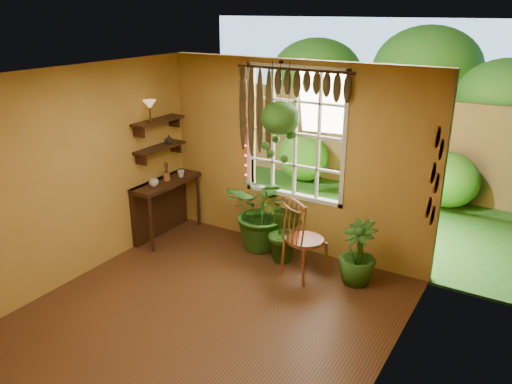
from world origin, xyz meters
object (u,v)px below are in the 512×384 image
counter_ledge (162,201)px  windsor_chair (303,250)px  hanging_basket (280,122)px  potted_plant_left (264,211)px  potted_plant_mid (285,233)px

counter_ledge → windsor_chair: 2.43m
windsor_chair → hanging_basket: (-0.63, 0.48, 1.53)m
counter_ledge → potted_plant_left: (1.59, 0.39, 0.03)m
counter_ledge → potted_plant_mid: size_ratio=1.34×
windsor_chair → potted_plant_left: 0.97m
potted_plant_mid → potted_plant_left: bearing=154.1°
counter_ledge → windsor_chair: windsor_chair is taller
windsor_chair → potted_plant_mid: (-0.37, 0.21, 0.07)m
counter_ledge → potted_plant_left: bearing=13.8°
windsor_chair → potted_plant_mid: size_ratio=1.44×
hanging_basket → potted_plant_mid: bearing=-46.4°
potted_plant_left → windsor_chair: bearing=-27.5°
windsor_chair → potted_plant_mid: windsor_chair is taller
counter_ledge → windsor_chair: size_ratio=0.93×
windsor_chair → counter_ledge: bearing=-158.7°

